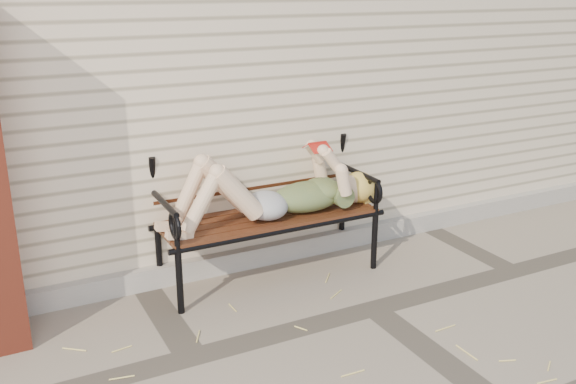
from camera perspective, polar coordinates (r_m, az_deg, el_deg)
ground at (r=4.31m, az=7.61°, el=-10.23°), size 80.00×80.00×0.00m
house_wall at (r=6.50m, az=-7.34°, el=13.30°), size 8.00×4.00×3.00m
foundation_strip at (r=5.02m, az=1.37°, el=-4.85°), size 8.00×0.10×0.15m
garden_bench at (r=4.57m, az=-2.24°, el=0.04°), size 1.70×0.68×1.10m
reading_woman at (r=4.45m, az=-1.36°, el=0.03°), size 1.60×0.36×0.50m
straw_scatter at (r=3.91m, az=-0.94°, el=-13.24°), size 2.64×1.71×0.01m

